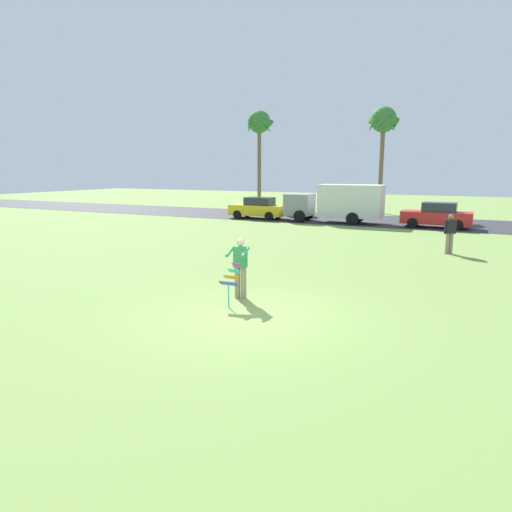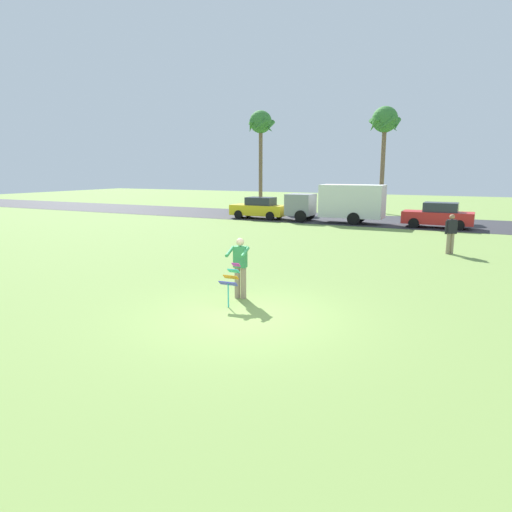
{
  "view_description": "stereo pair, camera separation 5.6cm",
  "coord_description": "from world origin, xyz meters",
  "views": [
    {
      "loc": [
        4.92,
        -9.58,
        3.59
      ],
      "look_at": [
        -0.94,
        2.39,
        1.05
      ],
      "focal_mm": 31.66,
      "sensor_mm": 36.0,
      "label": 1
    },
    {
      "loc": [
        4.97,
        -9.56,
        3.59
      ],
      "look_at": [
        -0.94,
        2.39,
        1.05
      ],
      "focal_mm": 31.66,
      "sensor_mm": 36.0,
      "label": 2
    }
  ],
  "objects": [
    {
      "name": "palm_tree_right_near",
      "position": [
        -2.54,
        29.44,
        7.28
      ],
      "size": [
        2.58,
        2.71,
        8.71
      ],
      "color": "brown",
      "rests_on": "ground"
    },
    {
      "name": "palm_tree_left_near",
      "position": [
        -14.14,
        30.09,
        7.64
      ],
      "size": [
        2.58,
        2.71,
        9.1
      ],
      "color": "brown",
      "rests_on": "ground"
    },
    {
      "name": "parked_car_red",
      "position": [
        2.69,
        20.92,
        0.77
      ],
      "size": [
        4.21,
        1.85,
        1.6
      ],
      "color": "red",
      "rests_on": "ground"
    },
    {
      "name": "ground_plane",
      "position": [
        0.0,
        0.0,
        0.0
      ],
      "size": [
        120.0,
        120.0,
        0.0
      ],
      "primitive_type": "plane",
      "color": "olive"
    },
    {
      "name": "parked_car_yellow",
      "position": [
        -9.83,
        20.92,
        0.77
      ],
      "size": [
        4.21,
        1.84,
        1.6
      ],
      "color": "yellow",
      "rests_on": "ground"
    },
    {
      "name": "person_kite_flyer",
      "position": [
        -0.94,
        1.37,
        0.95
      ],
      "size": [
        0.62,
        0.72,
        1.73
      ],
      "color": "gray",
      "rests_on": "ground"
    },
    {
      "name": "parked_truck_grey_van",
      "position": [
        -3.64,
        20.92,
        1.41
      ],
      "size": [
        6.74,
        2.22,
        2.62
      ],
      "color": "gray",
      "rests_on": "ground"
    },
    {
      "name": "kite_held",
      "position": [
        -0.81,
        0.62,
        0.75
      ],
      "size": [
        0.52,
        0.65,
        1.12
      ],
      "color": "#D83399",
      "rests_on": "ground"
    },
    {
      "name": "person_walker_near",
      "position": [
        3.96,
        11.51,
        0.93
      ],
      "size": [
        0.48,
        0.39,
        1.73
      ],
      "color": "gray",
      "rests_on": "ground"
    },
    {
      "name": "road_strip",
      "position": [
        0.0,
        23.32,
        0.01
      ],
      "size": [
        120.0,
        8.0,
        0.01
      ],
      "primitive_type": "cube",
      "color": "#2D2D33",
      "rests_on": "ground"
    }
  ]
}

